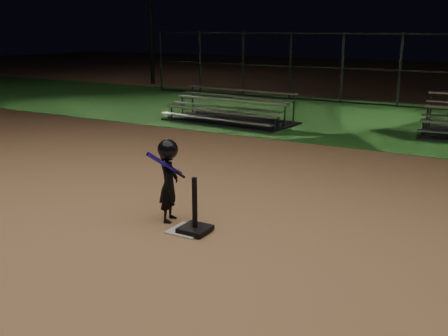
{
  "coord_description": "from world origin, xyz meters",
  "views": [
    {
      "loc": [
        3.68,
        -5.44,
        2.66
      ],
      "look_at": [
        0.0,
        1.0,
        0.65
      ],
      "focal_mm": 41.69,
      "sensor_mm": 36.0,
      "label": 1
    }
  ],
  "objects_px": {
    "home_plate": "(187,230)",
    "child_batter": "(169,178)",
    "bleacher_left": "(229,116)",
    "batting_tee": "(195,222)"
  },
  "relations": [
    {
      "from": "batting_tee",
      "to": "home_plate",
      "type": "bearing_deg",
      "value": -175.58
    },
    {
      "from": "child_batter",
      "to": "batting_tee",
      "type": "bearing_deg",
      "value": -127.02
    },
    {
      "from": "batting_tee",
      "to": "bleacher_left",
      "type": "xyz_separation_m",
      "value": [
        -3.7,
        7.56,
        0.03
      ]
    },
    {
      "from": "bleacher_left",
      "to": "batting_tee",
      "type": "bearing_deg",
      "value": -58.72
    },
    {
      "from": "bleacher_left",
      "to": "home_plate",
      "type": "bearing_deg",
      "value": -59.49
    },
    {
      "from": "home_plate",
      "to": "batting_tee",
      "type": "height_order",
      "value": "batting_tee"
    },
    {
      "from": "home_plate",
      "to": "bleacher_left",
      "type": "bearing_deg",
      "value": 115.28
    },
    {
      "from": "child_batter",
      "to": "bleacher_left",
      "type": "xyz_separation_m",
      "value": [
        -3.14,
        7.36,
        -0.44
      ]
    },
    {
      "from": "home_plate",
      "to": "child_batter",
      "type": "distance_m",
      "value": 0.79
    },
    {
      "from": "home_plate",
      "to": "child_batter",
      "type": "height_order",
      "value": "child_batter"
    }
  ]
}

